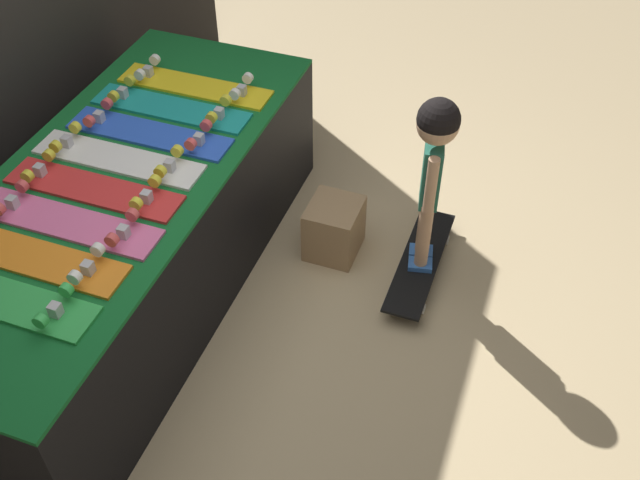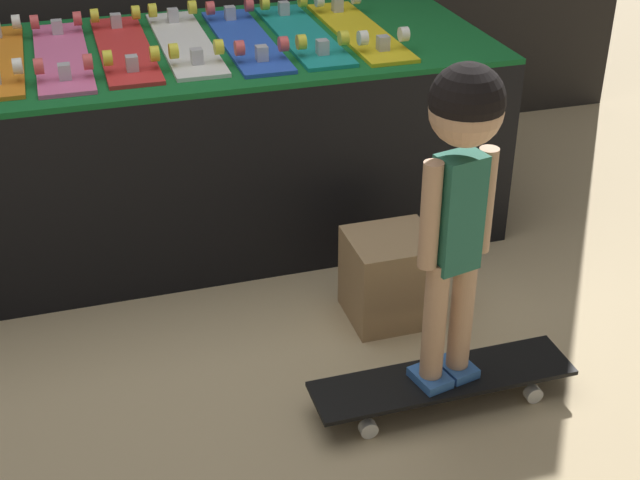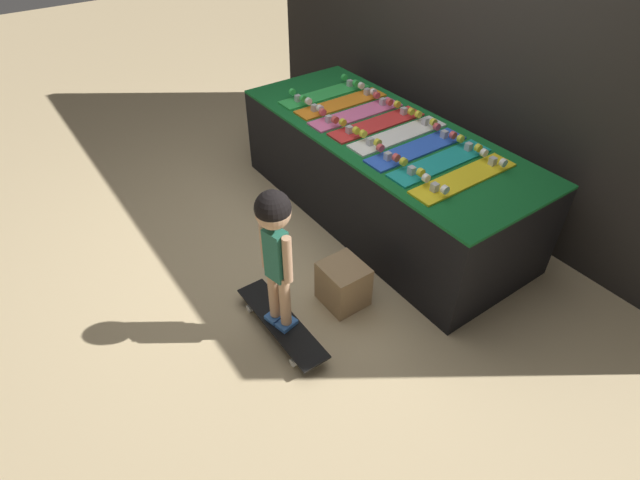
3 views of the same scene
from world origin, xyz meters
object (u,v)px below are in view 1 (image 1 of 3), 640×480
Objects in this scene: skateboard_teal_on_rack at (171,107)px; skateboard_yellow_on_rack at (195,85)px; skateboard_red_on_rack at (93,187)px; storage_box at (334,228)px; skateboard_orange_on_rack at (31,255)px; skateboard_on_floor at (420,262)px; skateboard_pink_on_rack at (68,221)px; child at (434,155)px; skateboard_white_on_rack at (118,157)px; skateboard_blue_on_rack at (149,132)px.

skateboard_yellow_on_rack is (0.22, -0.02, 0.00)m from skateboard_teal_on_rack.
storage_box is at bearing -49.46° from skateboard_red_on_rack.
skateboard_orange_on_rack is at bearing 143.92° from storage_box.
skateboard_teal_on_rack is 1.47m from skateboard_on_floor.
skateboard_pink_on_rack is 0.83× the size of child.
child is (0.93, -1.30, 0.01)m from skateboard_pink_on_rack.
storage_box is (0.06, -0.83, -0.60)m from skateboard_teal_on_rack.
skateboard_white_on_rack is at bearing 98.07° from child.
skateboard_yellow_on_rack is at bearing 70.27° from child.
skateboard_white_on_rack is 1.00× the size of skateboard_blue_on_rack.
skateboard_blue_on_rack is 1.01× the size of skateboard_on_floor.
skateboard_white_on_rack is (0.66, 0.01, 0.00)m from skateboard_orange_on_rack.
child reaches higher than skateboard_pink_on_rack.
skateboard_pink_on_rack is 0.22m from skateboard_red_on_rack.
storage_box is (0.01, 0.47, -0.61)m from child.
skateboard_teal_on_rack is 0.22m from skateboard_yellow_on_rack.
skateboard_teal_on_rack is 0.83× the size of child.
storage_box is (0.01, 0.47, 0.08)m from skateboard_on_floor.
skateboard_white_on_rack is 1.01× the size of skateboard_on_floor.
skateboard_red_on_rack and skateboard_blue_on_rack have the same top height.
skateboard_orange_on_rack and skateboard_yellow_on_rack have the same top height.
skateboard_pink_on_rack is 1.00× the size of skateboard_yellow_on_rack.
skateboard_pink_on_rack is 0.44m from skateboard_white_on_rack.
skateboard_yellow_on_rack is at bearing -1.91° from skateboard_blue_on_rack.
skateboard_teal_on_rack is (1.10, -0.02, 0.00)m from skateboard_orange_on_rack.
skateboard_pink_on_rack reaches higher than skateboard_on_floor.
skateboard_teal_on_rack is (0.22, 0.00, 0.00)m from skateboard_blue_on_rack.
skateboard_pink_on_rack reaches higher than storage_box.
child is at bearing -97.43° from skateboard_yellow_on_rack.
skateboard_teal_on_rack is (0.44, -0.03, 0.00)m from skateboard_white_on_rack.
skateboard_red_on_rack and skateboard_teal_on_rack have the same top height.
skateboard_pink_on_rack is at bearing 138.82° from storage_box.
skateboard_on_floor is (1.15, -1.32, -0.68)m from skateboard_orange_on_rack.
skateboard_red_on_rack is at bearing 118.42° from skateboard_on_floor.
skateboard_teal_on_rack is at bearing 175.10° from skateboard_yellow_on_rack.
skateboard_on_floor is at bearing -69.63° from skateboard_white_on_rack.
child reaches higher than storage_box.
skateboard_blue_on_rack is at bearing -2.95° from skateboard_red_on_rack.
skateboard_on_floor is 0.69m from child.
storage_box is at bearing -36.08° from skateboard_orange_on_rack.
skateboard_red_on_rack is at bearing 178.39° from skateboard_teal_on_rack.
storage_box is (1.17, -0.85, -0.60)m from skateboard_orange_on_rack.
skateboard_orange_on_rack and skateboard_blue_on_rack have the same top height.
skateboard_pink_on_rack is 1.00× the size of skateboard_red_on_rack.
skateboard_yellow_on_rack reaches higher than skateboard_on_floor.
skateboard_red_on_rack reaches higher than storage_box.
skateboard_on_floor is at bearing -54.27° from skateboard_pink_on_rack.
skateboard_orange_on_rack and skateboard_pink_on_rack have the same top height.
skateboard_pink_on_rack and skateboard_teal_on_rack have the same top height.
skateboard_on_floor is at bearing -87.66° from skateboard_teal_on_rack.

